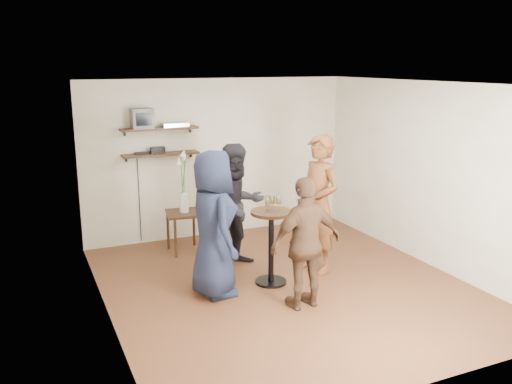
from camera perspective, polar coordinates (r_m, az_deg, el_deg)
room at (r=6.78m, az=3.29°, el=0.29°), size 4.58×5.08×2.68m
shelf_upper at (r=8.55m, az=-10.11°, el=6.59°), size 1.20×0.25×0.04m
shelf_lower at (r=8.60m, az=-10.00°, el=3.95°), size 1.20×0.25×0.04m
crt_monitor at (r=8.47m, az=-11.94°, el=7.59°), size 0.32×0.30×0.30m
dvd_deck at (r=8.60m, az=-8.54°, el=7.02°), size 0.40×0.24×0.06m
radio at (r=8.58m, az=-10.31°, el=4.37°), size 0.22×0.10×0.10m
power_strip at (r=8.59m, az=-11.73°, el=4.08°), size 0.30×0.05×0.03m
side_table at (r=8.34m, az=-7.53°, el=-2.78°), size 0.59×0.59×0.63m
vase_lilies at (r=8.23m, az=-7.63°, el=-0.01°), size 0.19×0.20×0.98m
drinks_table at (r=7.06m, az=1.61°, el=-4.77°), size 0.54×0.54×0.99m
wine_glass_fl at (r=6.85m, az=1.23°, el=-1.06°), size 0.07×0.07×0.20m
wine_glass_fr at (r=6.91m, az=2.39°, el=-0.84°), size 0.07×0.07×0.22m
wine_glass_bl at (r=6.97m, az=1.27°, el=-0.89°), size 0.06×0.06×0.19m
wine_glass_br at (r=6.96m, az=1.76°, el=-0.92°), size 0.06×0.06×0.19m
person_plaid at (r=7.45m, az=6.59°, el=-1.28°), size 0.58×0.77×1.91m
person_dark at (r=7.62m, az=-1.95°, el=-1.45°), size 0.97×0.82×1.76m
person_navy at (r=6.67m, az=-4.54°, el=-3.38°), size 0.60×0.91×1.83m
person_brown at (r=6.37m, az=5.27°, el=-5.40°), size 0.96×0.46×1.58m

